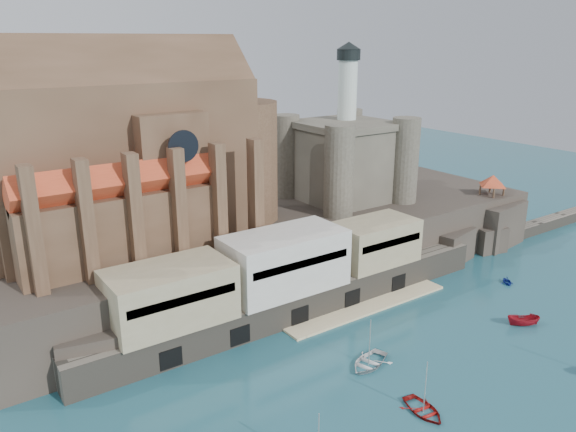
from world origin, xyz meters
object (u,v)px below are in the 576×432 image
Objects in this scene: pavilion at (493,182)px; boat_0 at (423,412)px; castle_keep at (344,157)px; church at (138,161)px.

pavilion is 61.93m from boat_0.
castle_keep is at bearing 149.82° from pavilion.
church is 1.60× the size of castle_keep.
boat_0 is at bearing -120.18° from castle_keep.
castle_keep is 55.76m from boat_0.
castle_keep is at bearing -1.11° from church.
church is 7.34× the size of pavilion.
pavilion is 1.12× the size of boat_0.
church is 40.39m from castle_keep.
castle_keep is 30.50m from pavilion.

